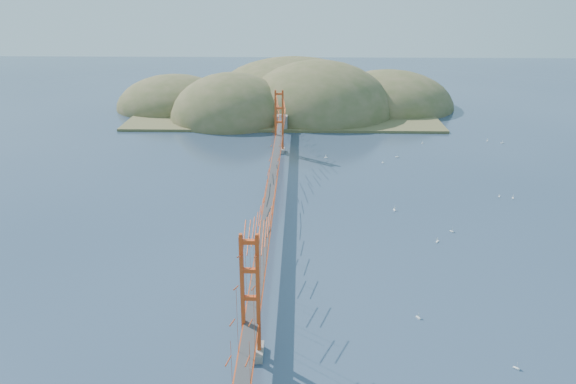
{
  "coord_description": "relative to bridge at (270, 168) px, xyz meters",
  "views": [
    {
      "loc": [
        4.17,
        -70.37,
        30.98
      ],
      "look_at": [
        2.38,
        0.0,
        3.69
      ],
      "focal_mm": 35.0,
      "sensor_mm": 36.0,
      "label": 1
    }
  ],
  "objects": [
    {
      "name": "ground",
      "position": [
        0.0,
        -0.18,
        -7.01
      ],
      "size": [
        320.0,
        320.0,
        0.0
      ],
      "primitive_type": "plane",
      "color": "#2A3B54",
      "rests_on": "ground"
    },
    {
      "name": "sailboat_extra_0",
      "position": [
        41.2,
        38.39,
        -6.87
      ],
      "size": [
        0.58,
        0.58,
        0.61
      ],
      "color": "white",
      "rests_on": "ground"
    },
    {
      "name": "sailboat_16",
      "position": [
        18.55,
        24.05,
        -6.87
      ],
      "size": [
        0.54,
        0.54,
        0.57
      ],
      "color": "white",
      "rests_on": "ground"
    },
    {
      "name": "sailboat_3",
      "position": [
        8.56,
        26.68,
        -6.86
      ],
      "size": [
        0.58,
        0.56,
        0.66
      ],
      "color": "white",
      "rests_on": "ground"
    },
    {
      "name": "sailboat_7",
      "position": [
        27.93,
        36.41,
        -6.87
      ],
      "size": [
        0.49,
        0.43,
        0.57
      ],
      "color": "white",
      "rests_on": "ground"
    },
    {
      "name": "sailboat_17",
      "position": [
        43.66,
        36.88,
        -6.85
      ],
      "size": [
        0.64,
        0.59,
        0.72
      ],
      "color": "white",
      "rests_on": "ground"
    },
    {
      "name": "bridge",
      "position": [
        0.0,
        0.0,
        0.0
      ],
      "size": [
        2.2,
        94.4,
        12.0
      ],
      "color": "gray",
      "rests_on": "ground"
    },
    {
      "name": "sailboat_1",
      "position": [
        17.34,
        2.52,
        -6.85
      ],
      "size": [
        0.59,
        0.65,
        0.74
      ],
      "color": "white",
      "rests_on": "ground"
    },
    {
      "name": "sailboat_12",
      "position": [
        21.54,
        27.25,
        -6.85
      ],
      "size": [
        0.64,
        0.59,
        0.72
      ],
      "color": "white",
      "rests_on": "ground"
    },
    {
      "name": "sailboat_14",
      "position": [
        21.1,
        -7.43,
        -6.85
      ],
      "size": [
        0.66,
        0.66,
        0.7
      ],
      "color": "white",
      "rests_on": "ground"
    },
    {
      "name": "sailboat_2",
      "position": [
        23.66,
        -4.38,
        -6.86
      ],
      "size": [
        0.64,
        0.64,
        0.67
      ],
      "color": "white",
      "rests_on": "ground"
    },
    {
      "name": "sailboat_10",
      "position": [
        15.6,
        -24.12,
        -6.86
      ],
      "size": [
        0.61,
        0.61,
        0.65
      ],
      "color": "white",
      "rests_on": "ground"
    },
    {
      "name": "sailboat_4",
      "position": [
        33.76,
        8.09,
        -6.87
      ],
      "size": [
        0.51,
        0.51,
        0.57
      ],
      "color": "white",
      "rests_on": "ground"
    },
    {
      "name": "sailboat_9",
      "position": [
        35.64,
        7.55,
        -6.86
      ],
      "size": [
        0.52,
        0.56,
        0.63
      ],
      "color": "white",
      "rests_on": "ground"
    },
    {
      "name": "far_headlands",
      "position": [
        2.21,
        68.33,
        -7.01
      ],
      "size": [
        84.0,
        58.0,
        25.0
      ],
      "color": "olive",
      "rests_on": "ground"
    },
    {
      "name": "sailboat_6",
      "position": [
        22.44,
        -31.42,
        -6.86
      ],
      "size": [
        0.6,
        0.6,
        0.63
      ],
      "color": "white",
      "rests_on": "ground"
    }
  ]
}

